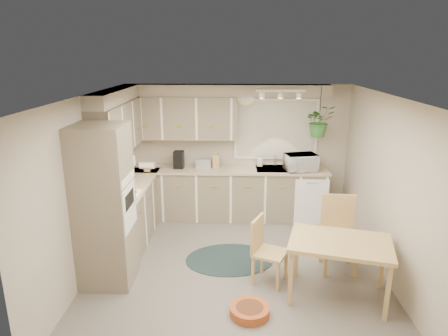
% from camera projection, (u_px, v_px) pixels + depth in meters
% --- Properties ---
extents(floor, '(4.20, 4.20, 0.00)m').
position_uv_depth(floor, '(236.00, 267.00, 5.65)').
color(floor, slate).
rests_on(floor, ground).
extents(ceiling, '(4.20, 4.20, 0.00)m').
position_uv_depth(ceiling, '(237.00, 96.00, 4.98)').
color(ceiling, white).
rests_on(ceiling, wall_back).
extents(wall_back, '(4.00, 0.04, 2.40)m').
position_uv_depth(wall_back, '(237.00, 150.00, 7.33)').
color(wall_back, '#B0A592').
rests_on(wall_back, floor).
extents(wall_front, '(4.00, 0.04, 2.40)m').
position_uv_depth(wall_front, '(236.00, 269.00, 3.30)').
color(wall_front, '#B0A592').
rests_on(wall_front, floor).
extents(wall_left, '(0.04, 4.20, 2.40)m').
position_uv_depth(wall_left, '(89.00, 186.00, 5.38)').
color(wall_left, '#B0A592').
rests_on(wall_left, floor).
extents(wall_right, '(0.04, 4.20, 2.40)m').
position_uv_depth(wall_right, '(388.00, 189.00, 5.25)').
color(wall_right, '#B0A592').
rests_on(wall_right, floor).
extents(base_cab_left, '(0.60, 1.85, 0.90)m').
position_uv_depth(base_cab_left, '(131.00, 213.00, 6.42)').
color(base_cab_left, gray).
rests_on(base_cab_left, floor).
extents(base_cab_back, '(3.60, 0.60, 0.90)m').
position_uv_depth(base_cab_back, '(225.00, 194.00, 7.26)').
color(base_cab_back, gray).
rests_on(base_cab_back, floor).
extents(counter_left, '(0.64, 1.89, 0.04)m').
position_uv_depth(counter_left, '(129.00, 185.00, 6.29)').
color(counter_left, '#C2A48E').
rests_on(counter_left, base_cab_left).
extents(counter_back, '(3.64, 0.64, 0.04)m').
position_uv_depth(counter_back, '(225.00, 169.00, 7.12)').
color(counter_back, '#C2A48E').
rests_on(counter_back, base_cab_back).
extents(oven_stack, '(0.65, 0.65, 2.10)m').
position_uv_depth(oven_stack, '(104.00, 207.00, 5.05)').
color(oven_stack, gray).
rests_on(oven_stack, floor).
extents(wall_oven_face, '(0.02, 0.56, 0.58)m').
position_uv_depth(wall_oven_face, '(129.00, 207.00, 5.04)').
color(wall_oven_face, white).
rests_on(wall_oven_face, oven_stack).
extents(upper_cab_left, '(0.35, 2.00, 0.75)m').
position_uv_depth(upper_cab_left, '(119.00, 127.00, 6.16)').
color(upper_cab_left, gray).
rests_on(upper_cab_left, wall_left).
extents(upper_cab_back, '(2.00, 0.35, 0.75)m').
position_uv_depth(upper_cab_back, '(180.00, 118.00, 7.02)').
color(upper_cab_back, gray).
rests_on(upper_cab_back, wall_back).
extents(soffit_left, '(0.30, 2.00, 0.20)m').
position_uv_depth(soffit_left, '(115.00, 96.00, 6.03)').
color(soffit_left, '#B0A592').
rests_on(soffit_left, wall_left).
extents(soffit_back, '(3.60, 0.30, 0.20)m').
position_uv_depth(soffit_back, '(226.00, 90.00, 6.89)').
color(soffit_back, '#B0A592').
rests_on(soffit_back, wall_back).
extents(cooktop, '(0.52, 0.58, 0.02)m').
position_uv_depth(cooktop, '(120.00, 196.00, 5.73)').
color(cooktop, white).
rests_on(cooktop, counter_left).
extents(range_hood, '(0.40, 0.60, 0.14)m').
position_uv_depth(range_hood, '(116.00, 166.00, 5.60)').
color(range_hood, white).
rests_on(range_hood, upper_cab_left).
extents(window_blinds, '(1.40, 0.02, 1.00)m').
position_uv_depth(window_blinds, '(276.00, 129.00, 7.17)').
color(window_blinds, beige).
rests_on(window_blinds, wall_back).
extents(window_frame, '(1.50, 0.02, 1.10)m').
position_uv_depth(window_frame, '(276.00, 129.00, 7.18)').
color(window_frame, white).
rests_on(window_frame, wall_back).
extents(sink, '(0.70, 0.48, 0.10)m').
position_uv_depth(sink, '(276.00, 171.00, 7.11)').
color(sink, '#B3B7BC').
rests_on(sink, counter_back).
extents(dishwasher_front, '(0.58, 0.02, 0.83)m').
position_uv_depth(dishwasher_front, '(311.00, 202.00, 6.92)').
color(dishwasher_front, white).
rests_on(dishwasher_front, base_cab_back).
extents(track_light_bar, '(0.80, 0.04, 0.04)m').
position_uv_depth(track_light_bar, '(281.00, 91.00, 6.47)').
color(track_light_bar, white).
rests_on(track_light_bar, ceiling).
extents(wall_clock, '(0.30, 0.03, 0.30)m').
position_uv_depth(wall_clock, '(246.00, 97.00, 7.03)').
color(wall_clock, gold).
rests_on(wall_clock, wall_back).
extents(dining_table, '(1.35, 1.07, 0.75)m').
position_uv_depth(dining_table, '(338.00, 269.00, 4.89)').
color(dining_table, tan).
rests_on(dining_table, floor).
extents(chair_left, '(0.54, 0.54, 0.88)m').
position_uv_depth(chair_left, '(270.00, 251.00, 5.19)').
color(chair_left, tan).
rests_on(chair_left, floor).
extents(chair_back, '(0.51, 0.51, 1.04)m').
position_uv_depth(chair_back, '(340.00, 236.00, 5.45)').
color(chair_back, tan).
rests_on(chair_back, floor).
extents(braided_rug, '(1.40, 1.11, 0.01)m').
position_uv_depth(braided_rug, '(230.00, 259.00, 5.86)').
color(braided_rug, black).
rests_on(braided_rug, floor).
extents(pet_bed, '(0.47, 0.47, 0.11)m').
position_uv_depth(pet_bed, '(250.00, 311.00, 4.61)').
color(pet_bed, '#C66B27').
rests_on(pet_bed, floor).
extents(microwave, '(0.59, 0.42, 0.36)m').
position_uv_depth(microwave, '(301.00, 161.00, 6.94)').
color(microwave, white).
rests_on(microwave, counter_back).
extents(soap_bottle, '(0.12, 0.22, 0.10)m').
position_uv_depth(soap_bottle, '(260.00, 164.00, 7.23)').
color(soap_bottle, white).
rests_on(soap_bottle, counter_back).
extents(hanging_plant, '(0.59, 0.63, 0.42)m').
position_uv_depth(hanging_plant, '(319.00, 124.00, 6.75)').
color(hanging_plant, '#316E2C').
rests_on(hanging_plant, ceiling).
extents(coffee_maker, '(0.18, 0.21, 0.30)m').
position_uv_depth(coffee_maker, '(179.00, 160.00, 7.11)').
color(coffee_maker, black).
rests_on(coffee_maker, counter_back).
extents(toaster, '(0.29, 0.18, 0.17)m').
position_uv_depth(toaster, '(204.00, 163.00, 7.13)').
color(toaster, '#B3B7BC').
rests_on(toaster, counter_back).
extents(knife_block, '(0.11, 0.11, 0.24)m').
position_uv_depth(knife_block, '(216.00, 161.00, 7.14)').
color(knife_block, tan).
rests_on(knife_block, counter_back).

